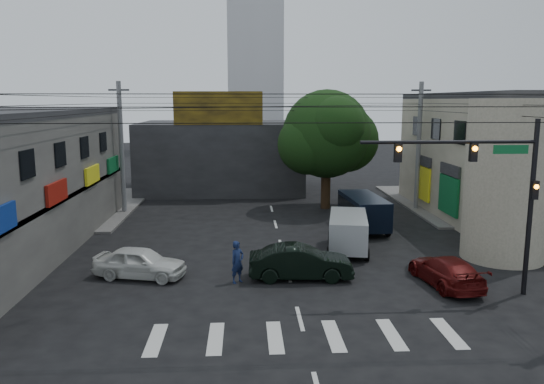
{
  "coord_description": "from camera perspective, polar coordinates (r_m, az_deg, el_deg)",
  "views": [
    {
      "loc": [
        -1.99,
        -21.28,
        7.91
      ],
      "look_at": [
        -0.65,
        4.0,
        3.52
      ],
      "focal_mm": 35.0,
      "sensor_mm": 36.0,
      "label": 1
    }
  ],
  "objects": [
    {
      "name": "utility_pole_far_right",
      "position": [
        39.45,
        15.49,
        4.68
      ],
      "size": [
        0.32,
        0.32,
        9.2
      ],
      "primitive_type": "cylinder",
      "color": "#59595B",
      "rests_on": "ground"
    },
    {
      "name": "traffic_officer",
      "position": [
        23.4,
        -3.74,
        -7.51
      ],
      "size": [
        1.13,
        1.13,
        1.87
      ],
      "primitive_type": "imported",
      "rotation": [
        0.0,
        0.0,
        0.73
      ],
      "color": "#121D41",
      "rests_on": "ground"
    },
    {
      "name": "street_tree",
      "position": [
        38.82,
        5.89,
        6.2
      ],
      "size": [
        6.4,
        6.4,
        8.7
      ],
      "color": "black",
      "rests_on": "ground"
    },
    {
      "name": "corner_column",
      "position": [
        28.69,
        23.93,
        1.16
      ],
      "size": [
        4.0,
        4.0,
        8.0
      ],
      "primitive_type": "cylinder",
      "color": "gray",
      "rests_on": "ground"
    },
    {
      "name": "ground",
      "position": [
        22.79,
        2.2,
        -10.47
      ],
      "size": [
        160.0,
        160.0,
        0.0
      ],
      "primitive_type": "plane",
      "color": "black",
      "rests_on": "ground"
    },
    {
      "name": "silver_minivan",
      "position": [
        28.31,
        8.17,
        -4.43
      ],
      "size": [
        5.22,
        3.54,
        1.95
      ],
      "primitive_type": null,
      "rotation": [
        0.0,
        0.0,
        1.39
      ],
      "color": "#AEB2B7",
      "rests_on": "ground"
    },
    {
      "name": "dark_sedan",
      "position": [
        23.91,
        3.1,
        -7.56
      ],
      "size": [
        1.93,
        4.72,
        1.52
      ],
      "primitive_type": "imported",
      "rotation": [
        0.0,
        0.0,
        1.54
      ],
      "color": "black",
      "rests_on": "ground"
    },
    {
      "name": "utility_pole_far_left",
      "position": [
        38.38,
        -15.88,
        4.53
      ],
      "size": [
        0.32,
        0.32,
        9.2
      ],
      "primitive_type": "cylinder",
      "color": "#59595B",
      "rests_on": "ground"
    },
    {
      "name": "billboard",
      "position": [
        42.43,
        -5.81,
        8.97
      ],
      "size": [
        7.0,
        0.3,
        2.6
      ],
      "primitive_type": "cube",
      "color": "olive",
      "rests_on": "building_far"
    },
    {
      "name": "building_far",
      "position": [
        47.58,
        -5.44,
        3.88
      ],
      "size": [
        14.0,
        10.0,
        6.0
      ],
      "primitive_type": "cube",
      "color": "#232326",
      "rests_on": "ground"
    },
    {
      "name": "sidewalk_far_left",
      "position": [
        43.14,
        -24.76,
        -1.53
      ],
      "size": [
        16.0,
        16.0,
        0.15
      ],
      "primitive_type": "cube",
      "color": "#514F4C",
      "rests_on": "ground"
    },
    {
      "name": "sidewalk_far_right",
      "position": [
        44.76,
        23.56,
        -1.06
      ],
      "size": [
        16.0,
        16.0,
        0.15
      ],
      "primitive_type": "cube",
      "color": "#514F4C",
      "rests_on": "ground"
    },
    {
      "name": "navy_van",
      "position": [
        33.19,
        9.8,
        -2.24
      ],
      "size": [
        5.46,
        2.61,
        2.09
      ],
      "primitive_type": null,
      "rotation": [
        0.0,
        0.0,
        1.63
      ],
      "color": "black",
      "rests_on": "ground"
    },
    {
      "name": "maroon_sedan",
      "position": [
        24.3,
        18.17,
        -8.06
      ],
      "size": [
        3.0,
        4.9,
        1.28
      ],
      "primitive_type": "imported",
      "rotation": [
        0.0,
        0.0,
        3.28
      ],
      "color": "#4B0B0A",
      "rests_on": "ground"
    },
    {
      "name": "tower_distant",
      "position": [
        92.38,
        -1.85,
        18.62
      ],
      "size": [
        9.0,
        9.0,
        44.0
      ],
      "primitive_type": "cube",
      "color": "silver",
      "rests_on": "ground"
    },
    {
      "name": "building_right",
      "position": [
        39.87,
        27.12,
        3.14
      ],
      "size": [
        14.0,
        18.0,
        8.0
      ],
      "primitive_type": "cube",
      "color": "gray",
      "rests_on": "ground"
    },
    {
      "name": "traffic_gantry",
      "position": [
        22.73,
        22.58,
        1.3
      ],
      "size": [
        7.1,
        0.35,
        7.2
      ],
      "color": "black",
      "rests_on": "ground"
    },
    {
      "name": "white_compact",
      "position": [
        24.77,
        -14.01,
        -7.37
      ],
      "size": [
        3.57,
        4.9,
        1.41
      ],
      "primitive_type": "imported",
      "rotation": [
        0.0,
        0.0,
        1.33
      ],
      "color": "silver",
      "rests_on": "ground"
    }
  ]
}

